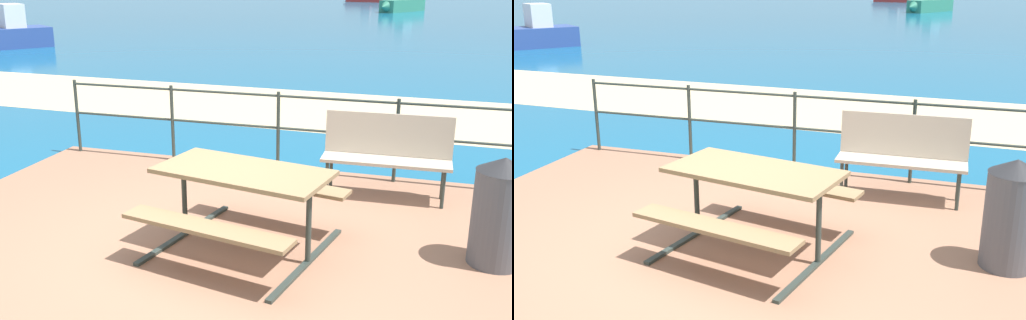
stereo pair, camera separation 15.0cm
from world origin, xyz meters
TOP-DOWN VIEW (x-y plane):
  - ground_plane at (0.00, 0.00)m, footprint 240.00×240.00m
  - patio_paving at (0.00, 0.00)m, footprint 6.40×5.20m
  - sea_water at (0.00, 40.00)m, footprint 90.00×90.00m
  - beach_strip at (0.00, 6.39)m, footprint 54.08×5.12m
  - picnic_table at (0.31, 0.10)m, footprint 1.80×1.79m
  - park_bench at (1.41, 1.90)m, footprint 1.43×0.45m
  - railing_fence at (0.00, 2.42)m, footprint 5.94×0.04m
  - trash_bin at (2.50, 0.47)m, footprint 0.46×0.46m
  - boat_mid at (-1.14, 39.34)m, footprint 2.98×4.58m
  - boat_far at (-12.91, 13.02)m, footprint 2.83×3.30m

SIDE VIEW (x-z plane):
  - ground_plane at x=0.00m, z-range 0.00..0.00m
  - sea_water at x=0.00m, z-range 0.00..0.01m
  - beach_strip at x=0.00m, z-range 0.00..0.01m
  - patio_paving at x=0.00m, z-range 0.00..0.06m
  - boat_far at x=-12.91m, z-range -0.27..1.24m
  - boat_mid at x=-1.14m, z-range -0.25..1.27m
  - trash_bin at x=2.50m, z-range 0.06..1.04m
  - park_bench at x=1.41m, z-range 0.14..1.09m
  - picnic_table at x=0.31m, z-range 0.26..1.03m
  - railing_fence at x=0.00m, z-range 0.20..1.23m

